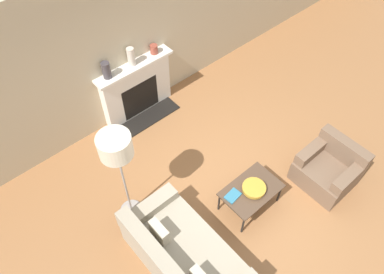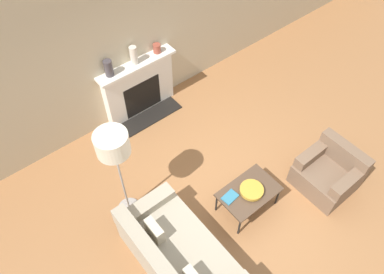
{
  "view_description": "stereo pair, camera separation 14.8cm",
  "coord_description": "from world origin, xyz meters",
  "px_view_note": "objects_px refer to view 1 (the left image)",
  "views": [
    {
      "loc": [
        -2.49,
        -1.82,
        5.34
      ],
      "look_at": [
        0.13,
        1.19,
        0.45
      ],
      "focal_mm": 35.0,
      "sensor_mm": 36.0,
      "label": 1
    },
    {
      "loc": [
        -2.38,
        -1.92,
        5.34
      ],
      "look_at": [
        0.13,
        1.19,
        0.45
      ],
      "focal_mm": 35.0,
      "sensor_mm": 36.0,
      "label": 2
    }
  ],
  "objects_px": {
    "coffee_table": "(251,191)",
    "mantel_vase_left": "(106,70)",
    "floor_lamp": "(116,151)",
    "couch": "(185,259)",
    "mantel_vase_center_left": "(131,57)",
    "mantel_vase_center_right": "(154,49)",
    "fireplace": "(137,89)",
    "bowl": "(254,188)",
    "book": "(233,196)",
    "armchair_near": "(329,169)"
  },
  "relations": [
    {
      "from": "mantel_vase_left",
      "to": "mantel_vase_center_right",
      "type": "height_order",
      "value": "mantel_vase_left"
    },
    {
      "from": "coffee_table",
      "to": "mantel_vase_left",
      "type": "height_order",
      "value": "mantel_vase_left"
    },
    {
      "from": "mantel_vase_center_left",
      "to": "mantel_vase_center_right",
      "type": "height_order",
      "value": "mantel_vase_center_left"
    },
    {
      "from": "couch",
      "to": "mantel_vase_center_left",
      "type": "distance_m",
      "value": 3.39
    },
    {
      "from": "fireplace",
      "to": "coffee_table",
      "type": "xyz_separation_m",
      "value": [
        0.07,
        -2.83,
        -0.13
      ]
    },
    {
      "from": "fireplace",
      "to": "mantel_vase_center_right",
      "type": "distance_m",
      "value": 0.81
    },
    {
      "from": "fireplace",
      "to": "book",
      "type": "xyz_separation_m",
      "value": [
        -0.22,
        -2.72,
        -0.09
      ]
    },
    {
      "from": "coffee_table",
      "to": "bowl",
      "type": "xyz_separation_m",
      "value": [
        0.02,
        -0.03,
        0.08
      ]
    },
    {
      "from": "mantel_vase_center_left",
      "to": "mantel_vase_center_right",
      "type": "relative_size",
      "value": 2.04
    },
    {
      "from": "armchair_near",
      "to": "floor_lamp",
      "type": "distance_m",
      "value": 3.48
    },
    {
      "from": "fireplace",
      "to": "mantel_vase_center_right",
      "type": "relative_size",
      "value": 9.13
    },
    {
      "from": "book",
      "to": "coffee_table",
      "type": "bearing_deg",
      "value": -25.53
    },
    {
      "from": "fireplace",
      "to": "mantel_vase_center_right",
      "type": "bearing_deg",
      "value": 1.77
    },
    {
      "from": "floor_lamp",
      "to": "mantel_vase_center_right",
      "type": "bearing_deg",
      "value": 42.35
    },
    {
      "from": "bowl",
      "to": "floor_lamp",
      "type": "bearing_deg",
      "value": 141.93
    },
    {
      "from": "fireplace",
      "to": "couch",
      "type": "xyz_separation_m",
      "value": [
        -1.34,
        -2.93,
        -0.25
      ]
    },
    {
      "from": "fireplace",
      "to": "bowl",
      "type": "height_order",
      "value": "fireplace"
    },
    {
      "from": "book",
      "to": "floor_lamp",
      "type": "xyz_separation_m",
      "value": [
        -1.18,
        1.04,
        1.09
      ]
    },
    {
      "from": "fireplace",
      "to": "mantel_vase_left",
      "type": "relative_size",
      "value": 5.06
    },
    {
      "from": "couch",
      "to": "coffee_table",
      "type": "relative_size",
      "value": 2.1
    },
    {
      "from": "mantel_vase_left",
      "to": "couch",
      "type": "bearing_deg",
      "value": -105.72
    },
    {
      "from": "bowl",
      "to": "mantel_vase_center_right",
      "type": "relative_size",
      "value": 2.17
    },
    {
      "from": "fireplace",
      "to": "bowl",
      "type": "bearing_deg",
      "value": -88.08
    },
    {
      "from": "coffee_table",
      "to": "mantel_vase_center_left",
      "type": "xyz_separation_m",
      "value": [
        -0.09,
        2.84,
        0.89
      ]
    },
    {
      "from": "armchair_near",
      "to": "bowl",
      "type": "relative_size",
      "value": 2.42
    },
    {
      "from": "floor_lamp",
      "to": "coffee_table",
      "type": "bearing_deg",
      "value": -37.86
    },
    {
      "from": "couch",
      "to": "mantel_vase_left",
      "type": "relative_size",
      "value": 6.34
    },
    {
      "from": "bowl",
      "to": "book",
      "type": "height_order",
      "value": "bowl"
    },
    {
      "from": "floor_lamp",
      "to": "couch",
      "type": "bearing_deg",
      "value": -87.28
    },
    {
      "from": "coffee_table",
      "to": "mantel_vase_left",
      "type": "relative_size",
      "value": 3.03
    },
    {
      "from": "mantel_vase_center_right",
      "to": "fireplace",
      "type": "bearing_deg",
      "value": -178.23
    },
    {
      "from": "mantel_vase_left",
      "to": "armchair_near",
      "type": "bearing_deg",
      "value": -60.38
    },
    {
      "from": "fireplace",
      "to": "couch",
      "type": "height_order",
      "value": "fireplace"
    },
    {
      "from": "couch",
      "to": "fireplace",
      "type": "bearing_deg",
      "value": -24.49
    },
    {
      "from": "bowl",
      "to": "mantel_vase_left",
      "type": "distance_m",
      "value": 3.03
    },
    {
      "from": "coffee_table",
      "to": "bowl",
      "type": "distance_m",
      "value": 0.09
    },
    {
      "from": "fireplace",
      "to": "couch",
      "type": "bearing_deg",
      "value": -114.49
    },
    {
      "from": "floor_lamp",
      "to": "fireplace",
      "type": "bearing_deg",
      "value": 50.32
    },
    {
      "from": "bowl",
      "to": "mantel_vase_center_left",
      "type": "bearing_deg",
      "value": 92.15
    },
    {
      "from": "book",
      "to": "mantel_vase_center_left",
      "type": "xyz_separation_m",
      "value": [
        0.21,
        2.74,
        0.84
      ]
    },
    {
      "from": "couch",
      "to": "armchair_near",
      "type": "height_order",
      "value": "couch"
    },
    {
      "from": "bowl",
      "to": "mantel_vase_center_right",
      "type": "bearing_deg",
      "value": 82.64
    },
    {
      "from": "book",
      "to": "mantel_vase_center_left",
      "type": "height_order",
      "value": "mantel_vase_center_left"
    },
    {
      "from": "fireplace",
      "to": "floor_lamp",
      "type": "bearing_deg",
      "value": -129.68
    },
    {
      "from": "coffee_table",
      "to": "fireplace",
      "type": "bearing_deg",
      "value": 91.51
    },
    {
      "from": "fireplace",
      "to": "mantel_vase_center_right",
      "type": "height_order",
      "value": "mantel_vase_center_right"
    },
    {
      "from": "fireplace",
      "to": "book",
      "type": "height_order",
      "value": "fireplace"
    },
    {
      "from": "fireplace",
      "to": "mantel_vase_center_left",
      "type": "distance_m",
      "value": 0.75
    },
    {
      "from": "fireplace",
      "to": "coffee_table",
      "type": "distance_m",
      "value": 2.83
    },
    {
      "from": "couch",
      "to": "mantel_vase_center_left",
      "type": "bearing_deg",
      "value": -24.19
    }
  ]
}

